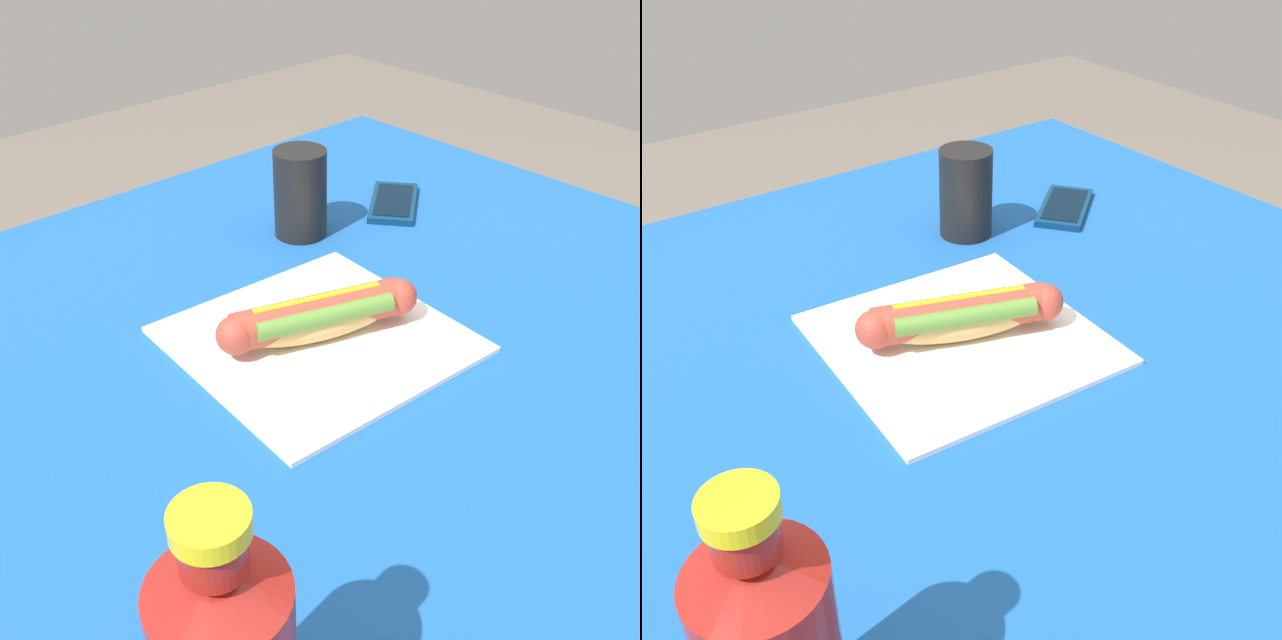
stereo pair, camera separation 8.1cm
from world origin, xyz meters
TOP-DOWN VIEW (x-y plane):
  - dining_table at (0.00, 0.00)m, footprint 1.08×0.99m
  - paper_wrapper at (0.04, 0.00)m, footprint 0.30×0.30m
  - hot_dog at (0.04, 0.00)m, footprint 0.22×0.11m
  - cell_phone at (-0.28, -0.18)m, footprint 0.14×0.13m
  - drinking_cup at (-0.12, -0.21)m, footprint 0.07×0.07m

SIDE VIEW (x-z plane):
  - dining_table at x=0.00m, z-range 0.25..1.02m
  - paper_wrapper at x=0.04m, z-range 0.77..0.77m
  - cell_phone at x=-0.28m, z-range 0.77..0.78m
  - hot_dog at x=0.04m, z-range 0.77..0.83m
  - drinking_cup at x=-0.12m, z-range 0.77..0.89m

